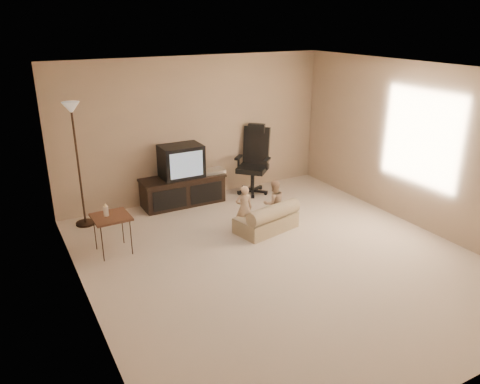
% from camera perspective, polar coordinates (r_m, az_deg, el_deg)
% --- Properties ---
extents(floor, '(5.50, 5.50, 0.00)m').
position_cam_1_polar(floor, '(6.49, 4.77, -8.07)').
color(floor, beige).
rests_on(floor, ground).
extents(room_shell, '(5.50, 5.50, 5.50)m').
position_cam_1_polar(room_shell, '(5.91, 5.20, 4.95)').
color(room_shell, white).
rests_on(room_shell, floor).
extents(tv_stand, '(1.49, 0.56, 1.06)m').
position_cam_1_polar(tv_stand, '(8.18, -7.01, 1.46)').
color(tv_stand, black).
rests_on(tv_stand, floor).
extents(office_chair, '(0.83, 0.83, 1.27)m').
position_cam_1_polar(office_chair, '(8.68, 1.69, 2.84)').
color(office_chair, black).
rests_on(office_chair, floor).
extents(side_table, '(0.51, 0.51, 0.74)m').
position_cam_1_polar(side_table, '(6.65, -15.51, -2.98)').
color(side_table, brown).
rests_on(side_table, floor).
extents(floor_lamp, '(0.30, 0.30, 1.95)m').
position_cam_1_polar(floor_lamp, '(7.42, -19.50, 6.30)').
color(floor_lamp, '#301F15').
rests_on(floor_lamp, floor).
extents(child_sofa, '(1.03, 0.72, 0.46)m').
position_cam_1_polar(child_sofa, '(7.19, 3.45, -3.38)').
color(child_sofa, tan).
rests_on(child_sofa, floor).
extents(toddler_left, '(0.31, 0.26, 0.73)m').
position_cam_1_polar(toddler_left, '(7.14, 0.49, -1.97)').
color(toddler_left, '#DAAE88').
rests_on(toddler_left, floor).
extents(toddler_right, '(0.38, 0.24, 0.74)m').
position_cam_1_polar(toddler_right, '(7.34, 4.14, -1.34)').
color(toddler_right, '#DAAE88').
rests_on(toddler_right, floor).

